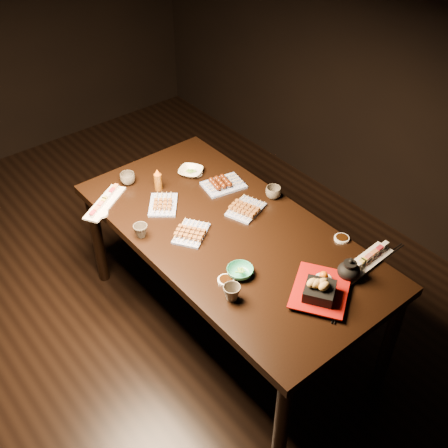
# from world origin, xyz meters

# --- Properties ---
(ground) EXTENTS (5.00, 5.00, 0.00)m
(ground) POSITION_xyz_m (0.00, 0.00, 0.00)
(ground) COLOR black
(ground) RESTS_ON ground
(dining_table) EXTENTS (1.36, 1.98, 0.75)m
(dining_table) POSITION_xyz_m (0.46, -0.20, 0.38)
(dining_table) COLOR black
(dining_table) RESTS_ON ground
(sushi_platter_near) EXTENTS (0.35, 0.12, 0.04)m
(sushi_platter_near) POSITION_xyz_m (0.83, -0.81, 0.77)
(sushi_platter_near) COLOR white
(sushi_platter_near) RESTS_ON dining_table
(sushi_platter_far) EXTENTS (0.34, 0.26, 0.04)m
(sushi_platter_far) POSITION_xyz_m (0.07, 0.43, 0.77)
(sushi_platter_far) COLOR white
(sushi_platter_far) RESTS_ON dining_table
(yakitori_plate_center) EXTENTS (0.25, 0.24, 0.05)m
(yakitori_plate_center) POSITION_xyz_m (0.29, -0.09, 0.78)
(yakitori_plate_center) COLOR #828EB6
(yakitori_plate_center) RESTS_ON dining_table
(yakitori_plate_right) EXTENTS (0.25, 0.21, 0.05)m
(yakitori_plate_right) POSITION_xyz_m (0.65, -0.11, 0.78)
(yakitori_plate_right) COLOR #828EB6
(yakitori_plate_right) RESTS_ON dining_table
(yakitori_plate_left) EXTENTS (0.25, 0.26, 0.05)m
(yakitori_plate_left) POSITION_xyz_m (0.32, 0.21, 0.78)
(yakitori_plate_left) COLOR #828EB6
(yakitori_plate_left) RESTS_ON dining_table
(tsukune_plate) EXTENTS (0.26, 0.21, 0.06)m
(tsukune_plate) POSITION_xyz_m (0.70, 0.14, 0.78)
(tsukune_plate) COLOR #828EB6
(tsukune_plate) RESTS_ON dining_table
(edamame_bowl_green) EXTENTS (0.18, 0.18, 0.04)m
(edamame_bowl_green) POSITION_xyz_m (0.30, -0.48, 0.77)
(edamame_bowl_green) COLOR #319875
(edamame_bowl_green) RESTS_ON dining_table
(edamame_bowl_cream) EXTENTS (0.20, 0.20, 0.03)m
(edamame_bowl_cream) POSITION_xyz_m (0.62, 0.37, 0.77)
(edamame_bowl_cream) COLOR #F2ECC6
(edamame_bowl_cream) RESTS_ON dining_table
(tempura_tray) EXTENTS (0.40, 0.38, 0.12)m
(tempura_tray) POSITION_xyz_m (0.51, -0.81, 0.81)
(tempura_tray) COLOR black
(tempura_tray) RESTS_ON dining_table
(teacup_near_left) EXTENTS (0.10, 0.10, 0.08)m
(teacup_near_left) POSITION_xyz_m (0.16, -0.57, 0.79)
(teacup_near_left) COLOR #494338
(teacup_near_left) RESTS_ON dining_table
(teacup_mid_right) EXTENTS (0.12, 0.12, 0.07)m
(teacup_mid_right) POSITION_xyz_m (0.85, -0.12, 0.79)
(teacup_mid_right) COLOR #494338
(teacup_mid_right) RESTS_ON dining_table
(teacup_far_left) EXTENTS (0.10, 0.10, 0.07)m
(teacup_far_left) POSITION_xyz_m (0.08, 0.07, 0.79)
(teacup_far_left) COLOR #494338
(teacup_far_left) RESTS_ON dining_table
(teacup_far_right) EXTENTS (0.11, 0.11, 0.07)m
(teacup_far_right) POSITION_xyz_m (0.28, 0.52, 0.79)
(teacup_far_right) COLOR #494338
(teacup_far_right) RESTS_ON dining_table
(teapot) EXTENTS (0.18, 0.18, 0.11)m
(teapot) POSITION_xyz_m (0.69, -0.82, 0.81)
(teapot) COLOR black
(teapot) RESTS_ON dining_table
(condiment_bottle) EXTENTS (0.05, 0.05, 0.14)m
(condiment_bottle) POSITION_xyz_m (0.39, 0.36, 0.82)
(condiment_bottle) COLOR brown
(condiment_bottle) RESTS_ON dining_table
(sauce_dish_west) EXTENTS (0.09, 0.09, 0.01)m
(sauce_dish_west) POSITION_xyz_m (0.21, -0.47, 0.76)
(sauce_dish_west) COLOR white
(sauce_dish_west) RESTS_ON dining_table
(sauce_dish_east) EXTENTS (0.11, 0.11, 0.01)m
(sauce_dish_east) POSITION_xyz_m (0.65, 0.35, 0.76)
(sauce_dish_east) COLOR white
(sauce_dish_east) RESTS_ON dining_table
(sauce_dish_se) EXTENTS (0.09, 0.09, 0.01)m
(sauce_dish_se) POSITION_xyz_m (0.88, -0.62, 0.76)
(sauce_dish_se) COLOR white
(sauce_dish_se) RESTS_ON dining_table
(sauce_dish_nw) EXTENTS (0.10, 0.10, 0.01)m
(sauce_dish_nw) POSITION_xyz_m (0.01, 0.36, 0.76)
(sauce_dish_nw) COLOR white
(sauce_dish_nw) RESTS_ON dining_table
(chopsticks_near) EXTENTS (0.20, 0.13, 0.01)m
(chopsticks_near) POSITION_xyz_m (0.51, -0.92, 0.75)
(chopsticks_near) COLOR black
(chopsticks_near) RESTS_ON dining_table
(chopsticks_se) EXTENTS (0.24, 0.03, 0.01)m
(chopsticks_se) POSITION_xyz_m (0.96, -0.85, 0.75)
(chopsticks_se) COLOR black
(chopsticks_se) RESTS_ON dining_table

